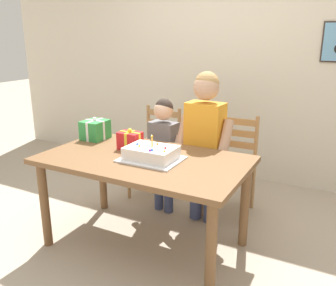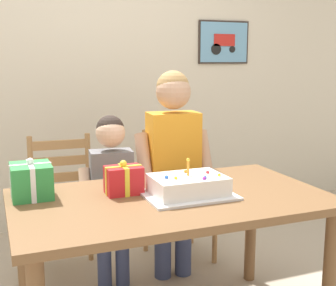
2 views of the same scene
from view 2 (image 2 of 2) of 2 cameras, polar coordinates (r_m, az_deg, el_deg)
The scene contains 9 objects.
back_wall at distance 3.96m, azimuth -9.63°, elevation 8.60°, with size 6.40×0.11×2.60m.
dining_table at distance 2.32m, azimuth 0.43°, elevation -8.89°, with size 1.56×0.89×0.75m.
birthday_cake at distance 2.28m, azimuth 2.51°, elevation -5.43°, with size 0.44×0.34×0.19m.
gift_box_red_large at distance 2.35m, azimuth -16.71°, elevation -4.54°, with size 0.20×0.22×0.20m.
gift_box_beside_cake at distance 2.32m, azimuth -5.55°, elevation -4.62°, with size 0.19×0.13×0.18m.
chair_left at distance 3.10m, azimuth -12.86°, elevation -7.69°, with size 0.44×0.44×0.92m.
chair_right at distance 3.31m, azimuth 1.11°, elevation -6.28°, with size 0.43×0.43×0.92m.
child_older at distance 2.89m, azimuth 0.67°, elevation -1.46°, with size 0.50×0.29×1.35m.
child_younger at distance 2.81m, azimuth -7.04°, elevation -5.26°, with size 0.41×0.24×1.09m.
Camera 2 is at (-0.82, -2.03, 1.42)m, focal length 48.81 mm.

